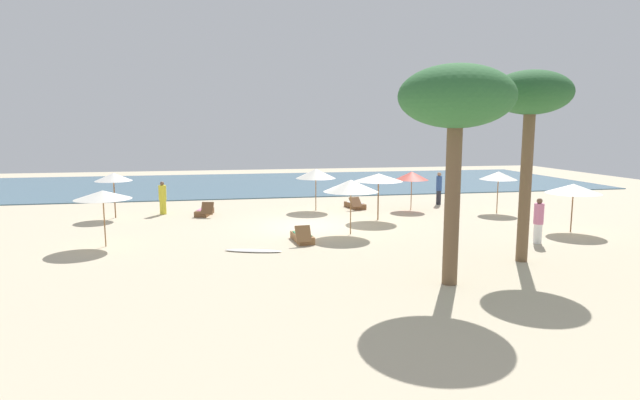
{
  "coord_description": "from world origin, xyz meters",
  "views": [
    {
      "loc": [
        -3.68,
        -22.09,
        4.41
      ],
      "look_at": [
        0.62,
        0.37,
        1.1
      ],
      "focal_mm": 29.01,
      "sensor_mm": 36.0,
      "label": 1
    }
  ],
  "objects_px": {
    "umbrella_0": "(498,176)",
    "umbrella_1": "(113,177)",
    "palm_2": "(530,99)",
    "lounger_0": "(355,205)",
    "umbrella_4": "(379,177)",
    "person_1": "(163,198)",
    "lounger_1": "(302,237)",
    "umbrella_3": "(351,186)",
    "person_0": "(538,221)",
    "surfboard": "(253,251)",
    "umbrella_7": "(316,174)",
    "palm_1": "(456,101)",
    "lounger_2": "(205,212)",
    "umbrella_2": "(103,195)",
    "umbrella_5": "(573,189)",
    "umbrella_6": "(412,176)",
    "person_2": "(439,188)"
  },
  "relations": [
    {
      "from": "umbrella_0",
      "to": "umbrella_1",
      "type": "relative_size",
      "value": 0.97
    },
    {
      "from": "umbrella_1",
      "to": "person_1",
      "type": "bearing_deg",
      "value": 17.15
    },
    {
      "from": "palm_1",
      "to": "palm_2",
      "type": "xyz_separation_m",
      "value": [
        3.38,
        1.85,
        0.18
      ]
    },
    {
      "from": "lounger_2",
      "to": "palm_1",
      "type": "xyz_separation_m",
      "value": [
        7.09,
        -12.7,
        4.87
      ]
    },
    {
      "from": "lounger_1",
      "to": "umbrella_1",
      "type": "bearing_deg",
      "value": 139.98
    },
    {
      "from": "umbrella_5",
      "to": "person_0",
      "type": "xyz_separation_m",
      "value": [
        -2.63,
        -1.64,
        -0.96
      ]
    },
    {
      "from": "lounger_0",
      "to": "person_0",
      "type": "xyz_separation_m",
      "value": [
        4.65,
        -9.36,
        0.69
      ]
    },
    {
      "from": "lounger_1",
      "to": "lounger_2",
      "type": "bearing_deg",
      "value": 119.92
    },
    {
      "from": "lounger_1",
      "to": "lounger_0",
      "type": "bearing_deg",
      "value": 61.53
    },
    {
      "from": "umbrella_3",
      "to": "lounger_2",
      "type": "relative_size",
      "value": 1.29
    },
    {
      "from": "umbrella_1",
      "to": "umbrella_7",
      "type": "height_order",
      "value": "umbrella_7"
    },
    {
      "from": "umbrella_2",
      "to": "umbrella_7",
      "type": "bearing_deg",
      "value": 36.06
    },
    {
      "from": "umbrella_1",
      "to": "umbrella_5",
      "type": "height_order",
      "value": "umbrella_1"
    },
    {
      "from": "umbrella_0",
      "to": "lounger_2",
      "type": "bearing_deg",
      "value": 172.21
    },
    {
      "from": "lounger_2",
      "to": "person_0",
      "type": "distance_m",
      "value": 15.22
    },
    {
      "from": "umbrella_3",
      "to": "palm_2",
      "type": "height_order",
      "value": "palm_2"
    },
    {
      "from": "umbrella_3",
      "to": "surfboard",
      "type": "bearing_deg",
      "value": -151.68
    },
    {
      "from": "person_1",
      "to": "surfboard",
      "type": "xyz_separation_m",
      "value": [
        3.95,
        -8.64,
        -0.79
      ]
    },
    {
      "from": "person_0",
      "to": "surfboard",
      "type": "bearing_deg",
      "value": 176.14
    },
    {
      "from": "umbrella_4",
      "to": "umbrella_5",
      "type": "xyz_separation_m",
      "value": [
        7.07,
        -4.23,
        -0.18
      ]
    },
    {
      "from": "umbrella_2",
      "to": "umbrella_3",
      "type": "xyz_separation_m",
      "value": [
        9.37,
        0.39,
        0.09
      ]
    },
    {
      "from": "lounger_2",
      "to": "surfboard",
      "type": "relative_size",
      "value": 0.83
    },
    {
      "from": "umbrella_7",
      "to": "person_0",
      "type": "bearing_deg",
      "value": -53.21
    },
    {
      "from": "lounger_1",
      "to": "lounger_2",
      "type": "distance_m",
      "value": 7.71
    },
    {
      "from": "umbrella_0",
      "to": "lounger_2",
      "type": "relative_size",
      "value": 1.21
    },
    {
      "from": "umbrella_4",
      "to": "palm_2",
      "type": "relative_size",
      "value": 0.37
    },
    {
      "from": "umbrella_3",
      "to": "person_0",
      "type": "relative_size",
      "value": 1.3
    },
    {
      "from": "umbrella_1",
      "to": "umbrella_6",
      "type": "relative_size",
      "value": 1.08
    },
    {
      "from": "person_0",
      "to": "palm_2",
      "type": "relative_size",
      "value": 0.28
    },
    {
      "from": "umbrella_7",
      "to": "person_0",
      "type": "relative_size",
      "value": 1.26
    },
    {
      "from": "umbrella_4",
      "to": "lounger_0",
      "type": "xyz_separation_m",
      "value": [
        -0.2,
        3.49,
        -1.83
      ]
    },
    {
      "from": "umbrella_5",
      "to": "lounger_2",
      "type": "relative_size",
      "value": 1.27
    },
    {
      "from": "palm_2",
      "to": "lounger_0",
      "type": "bearing_deg",
      "value": 102.67
    },
    {
      "from": "person_2",
      "to": "surfboard",
      "type": "relative_size",
      "value": 0.87
    },
    {
      "from": "person_2",
      "to": "umbrella_4",
      "type": "bearing_deg",
      "value": -140.59
    },
    {
      "from": "person_2",
      "to": "surfboard",
      "type": "height_order",
      "value": "person_2"
    },
    {
      "from": "umbrella_1",
      "to": "lounger_2",
      "type": "bearing_deg",
      "value": -0.89
    },
    {
      "from": "person_0",
      "to": "palm_2",
      "type": "bearing_deg",
      "value": -132.64
    },
    {
      "from": "umbrella_2",
      "to": "umbrella_4",
      "type": "relative_size",
      "value": 0.91
    },
    {
      "from": "lounger_0",
      "to": "palm_1",
      "type": "xyz_separation_m",
      "value": [
        -0.78,
        -13.43,
        4.87
      ]
    },
    {
      "from": "umbrella_1",
      "to": "umbrella_5",
      "type": "xyz_separation_m",
      "value": [
        19.33,
        -7.05,
        -0.15
      ]
    },
    {
      "from": "umbrella_0",
      "to": "person_1",
      "type": "xyz_separation_m",
      "value": [
        -16.66,
        2.72,
        -1.08
      ]
    },
    {
      "from": "umbrella_0",
      "to": "palm_2",
      "type": "distance_m",
      "value": 10.32
    },
    {
      "from": "umbrella_7",
      "to": "lounger_0",
      "type": "xyz_separation_m",
      "value": [
        2.18,
        0.23,
        -1.75
      ]
    },
    {
      "from": "umbrella_0",
      "to": "person_1",
      "type": "relative_size",
      "value": 1.28
    },
    {
      "from": "umbrella_0",
      "to": "palm_1",
      "type": "relative_size",
      "value": 0.35
    },
    {
      "from": "umbrella_0",
      "to": "umbrella_7",
      "type": "xyz_separation_m",
      "value": [
        -8.92,
        2.5,
        0.03
      ]
    },
    {
      "from": "lounger_0",
      "to": "palm_1",
      "type": "relative_size",
      "value": 0.3
    },
    {
      "from": "umbrella_0",
      "to": "lounger_1",
      "type": "relative_size",
      "value": 1.24
    },
    {
      "from": "umbrella_1",
      "to": "umbrella_3",
      "type": "distance_m",
      "value": 11.7
    }
  ]
}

